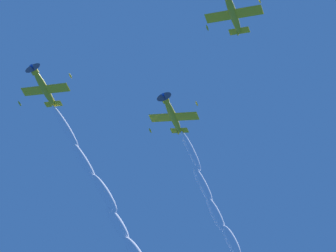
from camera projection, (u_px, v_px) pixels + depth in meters
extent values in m
ellipsoid|color=gold|center=(233.00, 13.00, 89.42)|extent=(3.15, 6.38, 1.60)
cube|color=yellow|center=(234.00, 14.00, 89.37)|extent=(7.58, 3.41, 3.07)
ellipsoid|color=gold|center=(260.00, 1.00, 89.81)|extent=(0.54, 0.91, 0.34)
ellipsoid|color=gold|center=(207.00, 28.00, 88.94)|extent=(0.54, 0.91, 0.34)
cube|color=yellow|center=(239.00, 31.00, 90.78)|extent=(2.84, 1.58, 1.16)
cube|color=gold|center=(238.00, 30.00, 91.22)|extent=(0.76, 1.19, 1.07)
ellipsoid|color=#1E232D|center=(231.00, 10.00, 89.62)|extent=(1.23, 1.63, 0.88)
ellipsoid|color=gold|center=(44.00, 88.00, 94.09)|extent=(3.09, 6.38, 1.36)
cylinder|color=yellow|center=(34.00, 71.00, 92.60)|extent=(1.49, 1.20, 1.31)
cone|color=#194CB2|center=(32.00, 67.00, 92.28)|extent=(0.78, 0.82, 0.62)
cylinder|color=#3F3F47|center=(33.00, 68.00, 92.35)|extent=(2.73, 0.88, 2.85)
cube|color=yellow|center=(45.00, 90.00, 94.05)|extent=(7.49, 3.39, 3.19)
ellipsoid|color=gold|center=(70.00, 76.00, 94.54)|extent=(0.53, 0.91, 0.31)
ellipsoid|color=gold|center=(20.00, 104.00, 93.57)|extent=(0.53, 0.91, 0.31)
cube|color=yellow|center=(53.00, 104.00, 95.55)|extent=(2.80, 1.58, 1.19)
cube|color=gold|center=(53.00, 103.00, 95.98)|extent=(0.78, 1.16, 1.02)
ellipsoid|color=#1E232D|center=(43.00, 85.00, 94.27)|extent=(1.22, 1.61, 0.84)
ellipsoid|color=gold|center=(173.00, 116.00, 99.15)|extent=(3.15, 6.39, 1.49)
cylinder|color=yellow|center=(165.00, 99.00, 97.71)|extent=(1.50, 1.22, 1.34)
cone|color=#194CB2|center=(164.00, 96.00, 97.40)|extent=(0.79, 0.83, 0.64)
cylinder|color=#3F3F47|center=(164.00, 97.00, 97.47)|extent=(2.75, 0.93, 2.89)
cube|color=yellow|center=(174.00, 117.00, 99.12)|extent=(7.41, 3.36, 3.43)
ellipsoid|color=gold|center=(197.00, 104.00, 99.72)|extent=(0.54, 0.91, 0.33)
ellipsoid|color=gold|center=(150.00, 131.00, 98.52)|extent=(0.54, 0.91, 0.33)
cube|color=yellow|center=(179.00, 130.00, 100.57)|extent=(2.78, 1.57, 1.28)
cube|color=gold|center=(178.00, 130.00, 101.01)|extent=(0.81, 1.18, 1.03)
ellipsoid|color=#1E232D|center=(171.00, 113.00, 99.34)|extent=(1.24, 1.62, 0.87)
ellipsoid|color=white|center=(66.00, 127.00, 97.26)|extent=(3.37, 8.21, 1.47)
ellipsoid|color=white|center=(84.00, 162.00, 100.54)|extent=(3.58, 8.28, 1.69)
ellipsoid|color=white|center=(105.00, 194.00, 103.60)|extent=(3.79, 8.35, 1.90)
ellipsoid|color=white|center=(118.00, 224.00, 106.85)|extent=(4.00, 8.42, 2.12)
ellipsoid|color=white|center=(191.00, 151.00, 102.51)|extent=(3.37, 8.21, 1.47)
ellipsoid|color=white|center=(203.00, 186.00, 105.74)|extent=(3.58, 8.28, 1.69)
ellipsoid|color=white|center=(216.00, 215.00, 108.69)|extent=(3.79, 8.35, 1.90)
ellipsoid|color=white|center=(232.00, 243.00, 111.64)|extent=(4.00, 8.42, 2.12)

